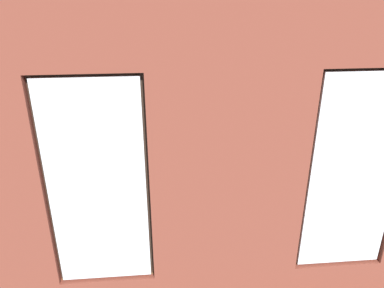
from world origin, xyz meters
The scene contains 13 objects.
ground_plane centered at (0.00, 0.00, -0.05)m, with size 7.29×5.44×0.10m, color brown.
brick_wall_with_windows centered at (0.00, 2.34, 1.80)m, with size 6.69×0.30×3.58m.
couch_by_window centered at (0.14, 1.69, 0.33)m, with size 1.87×0.87×0.80m.
couch_left centered at (-2.64, 0.49, 0.33)m, with size 1.02×1.90×0.80m.
coffee_table centered at (0.44, -0.38, 0.38)m, with size 1.22×0.76×0.44m.
cup_ceramic centered at (0.35, -0.27, 0.49)m, with size 0.09×0.09×0.11m, color #4C4C51.
candle_jar centered at (0.59, -0.48, 0.48)m, with size 0.08×0.08×0.09m, color #B7333D.
table_plant_small centered at (0.11, -0.52, 0.55)m, with size 0.13×0.13×0.21m.
remote_black centered at (0.44, -0.38, 0.45)m, with size 0.05×0.17×0.02m, color black.
papasan_chair centered at (0.47, -1.42, 0.44)m, with size 1.09×1.09×0.69m.
potted_plant_between_couches centered at (-1.24, 1.64, 0.68)m, with size 0.65×0.65×1.04m.
potted_plant_beside_window_right centered at (1.47, 1.79, 0.59)m, with size 0.59×0.59×0.88m.
potted_plant_foreground_right centered at (2.70, -1.66, 0.70)m, with size 1.06×1.04×1.24m.
Camera 1 is at (0.57, 5.09, 3.09)m, focal length 35.00 mm.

